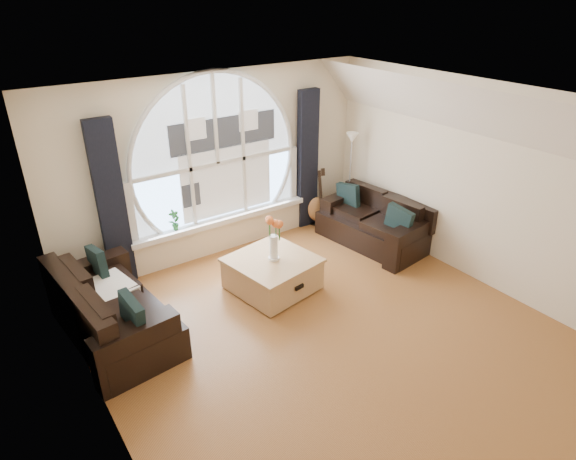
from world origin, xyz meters
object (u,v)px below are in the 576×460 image
(coffee_chest, at_px, (272,273))
(guitar, at_px, (318,197))
(potted_plant, at_px, (175,220))
(sofa_left, at_px, (113,307))
(sofa_right, at_px, (373,220))
(vase_flowers, at_px, (273,233))
(floor_lamp, at_px, (350,180))

(coffee_chest, height_order, guitar, guitar)
(guitar, relative_size, potted_plant, 3.38)
(sofa_left, distance_m, guitar, 3.92)
(sofa_right, relative_size, guitar, 1.63)
(sofa_right, height_order, vase_flowers, vase_flowers)
(vase_flowers, height_order, potted_plant, vase_flowers)
(coffee_chest, bearing_deg, floor_lamp, 14.45)
(floor_lamp, height_order, potted_plant, floor_lamp)
(coffee_chest, bearing_deg, vase_flowers, -51.57)
(sofa_right, height_order, floor_lamp, floor_lamp)
(sofa_right, relative_size, vase_flowers, 2.46)
(coffee_chest, height_order, vase_flowers, vase_flowers)
(vase_flowers, xyz_separation_m, potted_plant, (-0.78, 1.39, -0.15))
(coffee_chest, relative_size, vase_flowers, 1.47)
(sofa_right, bearing_deg, guitar, 100.29)
(floor_lamp, xyz_separation_m, guitar, (-0.49, 0.23, -0.27))
(sofa_left, relative_size, vase_flowers, 2.65)
(sofa_left, height_order, floor_lamp, floor_lamp)
(potted_plant, bearing_deg, guitar, -3.71)
(guitar, xyz_separation_m, potted_plant, (-2.49, 0.16, 0.18))
(sofa_right, relative_size, coffee_chest, 1.68)
(potted_plant, bearing_deg, sofa_left, -138.15)
(sofa_right, relative_size, potted_plant, 5.50)
(vase_flowers, xyz_separation_m, floor_lamp, (2.19, 1.00, -0.05))
(sofa_right, height_order, coffee_chest, sofa_right)
(sofa_right, xyz_separation_m, coffee_chest, (-2.04, -0.20, -0.15))
(potted_plant, bearing_deg, floor_lamp, -7.47)
(sofa_right, xyz_separation_m, potted_plant, (-2.81, 1.18, 0.31))
(vase_flowers, relative_size, floor_lamp, 0.44)
(vase_flowers, height_order, floor_lamp, floor_lamp)
(sofa_right, distance_m, guitar, 1.07)
(sofa_left, xyz_separation_m, vase_flowers, (2.08, -0.23, 0.45))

